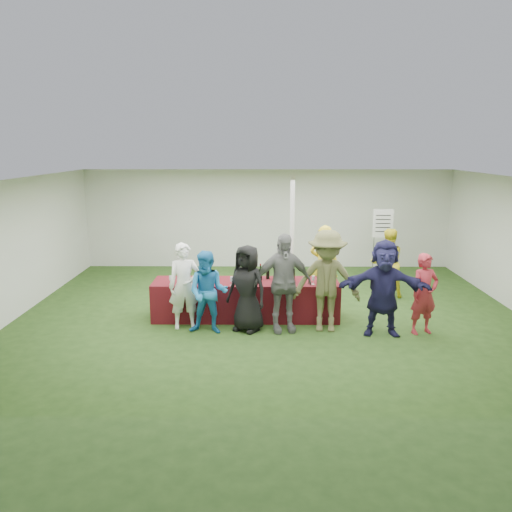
{
  "coord_description": "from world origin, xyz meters",
  "views": [
    {
      "loc": [
        -0.21,
        -9.64,
        3.32
      ],
      "look_at": [
        -0.28,
        -0.29,
        1.25
      ],
      "focal_mm": 35.0,
      "sensor_mm": 36.0,
      "label": 1
    }
  ],
  "objects_px": {
    "wine_list_sign": "(383,229)",
    "customer_0": "(185,286)",
    "customer_6": "(424,294)",
    "dump_bucket": "(326,280)",
    "customer_3": "(283,283)",
    "serving_table": "(246,300)",
    "staff_pourer": "(324,263)",
    "customer_5": "(384,288)",
    "customer_2": "(247,288)",
    "customer_4": "(327,281)",
    "customer_1": "(208,293)",
    "staff_back": "(387,263)"
  },
  "relations": [
    {
      "from": "staff_back",
      "to": "customer_0",
      "type": "xyz_separation_m",
      "value": [
        -4.21,
        -1.98,
        0.03
      ]
    },
    {
      "from": "wine_list_sign",
      "to": "customer_6",
      "type": "distance_m",
      "value": 3.69
    },
    {
      "from": "customer_1",
      "to": "customer_5",
      "type": "xyz_separation_m",
      "value": [
        3.11,
        -0.05,
        0.11
      ]
    },
    {
      "from": "staff_pourer",
      "to": "staff_back",
      "type": "height_order",
      "value": "staff_pourer"
    },
    {
      "from": "customer_3",
      "to": "dump_bucket",
      "type": "bearing_deg",
      "value": 17.76
    },
    {
      "from": "customer_2",
      "to": "customer_6",
      "type": "height_order",
      "value": "customer_2"
    },
    {
      "from": "dump_bucket",
      "to": "customer_4",
      "type": "height_order",
      "value": "customer_4"
    },
    {
      "from": "serving_table",
      "to": "customer_0",
      "type": "bearing_deg",
      "value": -154.2
    },
    {
      "from": "wine_list_sign",
      "to": "customer_1",
      "type": "relative_size",
      "value": 1.19
    },
    {
      "from": "customer_0",
      "to": "customer_1",
      "type": "distance_m",
      "value": 0.53
    },
    {
      "from": "wine_list_sign",
      "to": "customer_5",
      "type": "xyz_separation_m",
      "value": [
        -0.85,
        -3.7,
        -0.45
      ]
    },
    {
      "from": "customer_5",
      "to": "dump_bucket",
      "type": "bearing_deg",
      "value": 151.49
    },
    {
      "from": "staff_back",
      "to": "customer_6",
      "type": "bearing_deg",
      "value": 83.64
    },
    {
      "from": "staff_pourer",
      "to": "customer_2",
      "type": "height_order",
      "value": "staff_pourer"
    },
    {
      "from": "customer_0",
      "to": "customer_1",
      "type": "xyz_separation_m",
      "value": [
        0.46,
        -0.26,
        -0.05
      ]
    },
    {
      "from": "dump_bucket",
      "to": "staff_back",
      "type": "distance_m",
      "value": 2.28
    },
    {
      "from": "customer_1",
      "to": "customer_4",
      "type": "height_order",
      "value": "customer_4"
    },
    {
      "from": "customer_2",
      "to": "customer_1",
      "type": "bearing_deg",
      "value": -138.45
    },
    {
      "from": "wine_list_sign",
      "to": "staff_back",
      "type": "bearing_deg",
      "value": -98.41
    },
    {
      "from": "customer_6",
      "to": "customer_5",
      "type": "bearing_deg",
      "value": 166.79
    },
    {
      "from": "customer_3",
      "to": "customer_4",
      "type": "height_order",
      "value": "customer_4"
    },
    {
      "from": "dump_bucket",
      "to": "wine_list_sign",
      "type": "xyz_separation_m",
      "value": [
        1.78,
        3.07,
        0.48
      ]
    },
    {
      "from": "wine_list_sign",
      "to": "customer_0",
      "type": "height_order",
      "value": "wine_list_sign"
    },
    {
      "from": "staff_back",
      "to": "customer_0",
      "type": "distance_m",
      "value": 4.65
    },
    {
      "from": "dump_bucket",
      "to": "customer_6",
      "type": "distance_m",
      "value": 1.77
    },
    {
      "from": "staff_pourer",
      "to": "customer_4",
      "type": "height_order",
      "value": "customer_4"
    },
    {
      "from": "customer_6",
      "to": "wine_list_sign",
      "type": "bearing_deg",
      "value": 70.33
    },
    {
      "from": "wine_list_sign",
      "to": "customer_4",
      "type": "height_order",
      "value": "customer_4"
    },
    {
      "from": "serving_table",
      "to": "customer_2",
      "type": "xyz_separation_m",
      "value": [
        0.04,
        -0.66,
        0.42
      ]
    },
    {
      "from": "customer_5",
      "to": "customer_4",
      "type": "bearing_deg",
      "value": 174.65
    },
    {
      "from": "wine_list_sign",
      "to": "customer_0",
      "type": "xyz_separation_m",
      "value": [
        -4.42,
        -3.39,
        -0.51
      ]
    },
    {
      "from": "staff_pourer",
      "to": "customer_1",
      "type": "bearing_deg",
      "value": 48.0
    },
    {
      "from": "customer_2",
      "to": "customer_5",
      "type": "xyz_separation_m",
      "value": [
        2.42,
        -0.19,
        0.07
      ]
    },
    {
      "from": "staff_pourer",
      "to": "customer_3",
      "type": "relative_size",
      "value": 0.92
    },
    {
      "from": "staff_pourer",
      "to": "customer_2",
      "type": "distance_m",
      "value": 2.45
    },
    {
      "from": "dump_bucket",
      "to": "customer_6",
      "type": "xyz_separation_m",
      "value": [
        1.68,
        -0.57,
        -0.1
      ]
    },
    {
      "from": "wine_list_sign",
      "to": "customer_0",
      "type": "distance_m",
      "value": 5.59
    },
    {
      "from": "customer_2",
      "to": "customer_6",
      "type": "relative_size",
      "value": 1.08
    },
    {
      "from": "staff_back",
      "to": "wine_list_sign",
      "type": "bearing_deg",
      "value": -107.59
    },
    {
      "from": "serving_table",
      "to": "customer_5",
      "type": "xyz_separation_m",
      "value": [
        2.46,
        -0.85,
        0.49
      ]
    },
    {
      "from": "dump_bucket",
      "to": "staff_pourer",
      "type": "xyz_separation_m",
      "value": [
        0.13,
        1.39,
        -0.0
      ]
    },
    {
      "from": "wine_list_sign",
      "to": "customer_1",
      "type": "distance_m",
      "value": 5.41
    },
    {
      "from": "dump_bucket",
      "to": "customer_3",
      "type": "bearing_deg",
      "value": -151.05
    },
    {
      "from": "dump_bucket",
      "to": "staff_pourer",
      "type": "relative_size",
      "value": 0.13
    },
    {
      "from": "wine_list_sign",
      "to": "customer_4",
      "type": "bearing_deg",
      "value": -117.52
    },
    {
      "from": "serving_table",
      "to": "customer_5",
      "type": "bearing_deg",
      "value": -19.05
    },
    {
      "from": "staff_back",
      "to": "customer_3",
      "type": "height_order",
      "value": "customer_3"
    },
    {
      "from": "customer_2",
      "to": "serving_table",
      "type": "bearing_deg",
      "value": 124.18
    },
    {
      "from": "serving_table",
      "to": "customer_3",
      "type": "height_order",
      "value": "customer_3"
    },
    {
      "from": "wine_list_sign",
      "to": "staff_back",
      "type": "relative_size",
      "value": 1.16
    }
  ]
}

